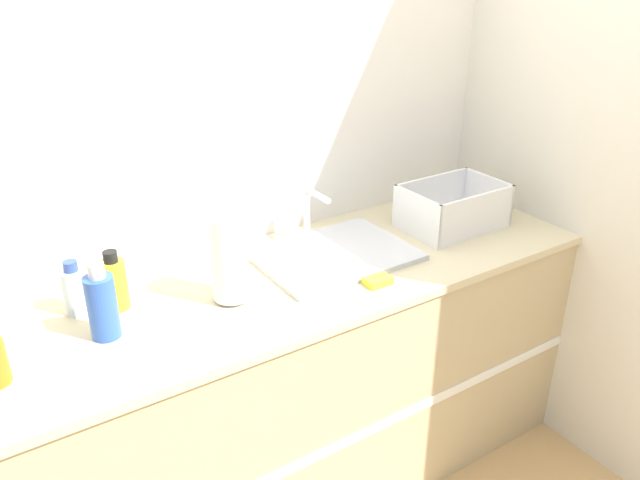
# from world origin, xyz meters

# --- Properties ---
(wall_back) EXTENTS (4.56, 0.06, 2.60)m
(wall_back) POSITION_xyz_m (0.00, 0.70, 1.30)
(wall_back) COLOR silver
(wall_back) RESTS_ON ground_plane
(wall_right) EXTENTS (0.06, 2.67, 2.60)m
(wall_right) POSITION_xyz_m (1.11, 0.34, 1.30)
(wall_right) COLOR beige
(wall_right) RESTS_ON ground_plane
(counter_cabinet) EXTENTS (2.18, 0.70, 0.94)m
(counter_cabinet) POSITION_xyz_m (0.00, 0.34, 0.47)
(counter_cabinet) COLOR tan
(counter_cabinet) RESTS_ON ground_plane
(sink) EXTENTS (0.55, 0.41, 0.21)m
(sink) POSITION_xyz_m (0.17, 0.37, 0.95)
(sink) COLOR silver
(sink) RESTS_ON counter_cabinet
(paper_towel_roll) EXTENTS (0.11, 0.11, 0.28)m
(paper_towel_roll) POSITION_xyz_m (-0.27, 0.30, 1.08)
(paper_towel_roll) COLOR #4C4C51
(paper_towel_roll) RESTS_ON counter_cabinet
(dish_rack) EXTENTS (0.39, 0.27, 0.18)m
(dish_rack) POSITION_xyz_m (0.72, 0.34, 1.00)
(dish_rack) COLOR white
(dish_rack) RESTS_ON counter_cabinet
(bottle_blue) EXTENTS (0.08, 0.08, 0.23)m
(bottle_blue) POSITION_xyz_m (-0.66, 0.31, 1.04)
(bottle_blue) COLOR #2D56B7
(bottle_blue) RESTS_ON counter_cabinet
(bottle_clear) EXTENTS (0.08, 0.08, 0.17)m
(bottle_clear) POSITION_xyz_m (-0.70, 0.49, 1.01)
(bottle_clear) COLOR silver
(bottle_clear) RESTS_ON counter_cabinet
(bottle_yellow) EXTENTS (0.08, 0.08, 0.19)m
(bottle_yellow) POSITION_xyz_m (-0.59, 0.45, 1.02)
(bottle_yellow) COLOR yellow
(bottle_yellow) RESTS_ON counter_cabinet
(soap_dispenser) EXTENTS (0.06, 0.06, 0.12)m
(soap_dispenser) POSITION_xyz_m (-0.11, 0.61, 0.99)
(soap_dispenser) COLOR #4CB266
(soap_dispenser) RESTS_ON counter_cabinet
(sponge) EXTENTS (0.09, 0.06, 0.02)m
(sponge) POSITION_xyz_m (0.18, 0.12, 0.95)
(sponge) COLOR yellow
(sponge) RESTS_ON counter_cabinet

